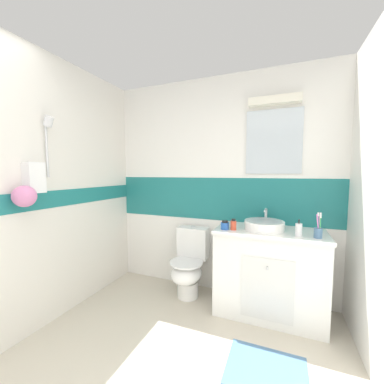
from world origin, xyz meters
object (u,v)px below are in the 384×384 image
Objects in this scene: soap_dispenser at (299,230)px; sink_basin at (264,225)px; toilet at (189,264)px; hair_gel_jar at (225,225)px; lotion_bottle_short at (233,225)px; toothbrush_cup at (318,231)px.

sink_basin is at bearing 157.32° from soap_dispenser.
soap_dispenser is at bearing -8.11° from toilet.
hair_gel_jar reaches higher than toilet.
toilet is 7.15× the size of lotion_bottle_short.
sink_basin is at bearing 164.29° from toothbrush_cup.
hair_gel_jar is at bearing 179.64° from toothbrush_cup.
toothbrush_cup is 2.04× the size of lotion_bottle_short.
toothbrush_cup is (1.27, -0.16, 0.55)m from toilet.
sink_basin is 2.74× the size of soap_dispenser.
hair_gel_jar is (0.45, -0.16, 0.53)m from toilet.
sink_basin is 3.87× the size of lotion_bottle_short.
toothbrush_cup is at bearing -1.03° from lotion_bottle_short.
sink_basin is 0.98m from toilet.
sink_basin is 1.90× the size of toothbrush_cup.
sink_basin is at bearing 18.58° from hair_gel_jar.
lotion_bottle_short is (-0.58, 0.01, -0.01)m from soap_dispenser.
toilet is at bearing 160.90° from hair_gel_jar.
toothbrush_cup is 2.54× the size of hair_gel_jar.
toilet is 0.77m from lotion_bottle_short.
toilet is at bearing 164.52° from lotion_bottle_short.
soap_dispenser is at bearing 179.21° from toothbrush_cup.
toothbrush_cup is 1.44× the size of soap_dispenser.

